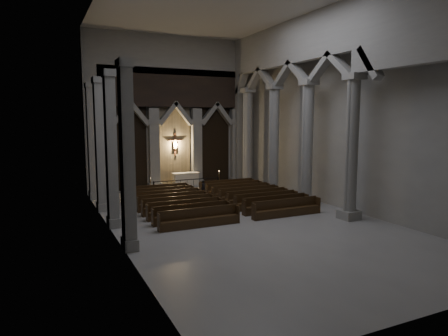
% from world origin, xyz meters
% --- Properties ---
extents(room, '(24.00, 24.10, 12.00)m').
position_xyz_m(room, '(0.00, 0.00, 7.60)').
color(room, '#A19E99').
rests_on(room, ground).
extents(sanctuary_wall, '(14.00, 0.77, 12.00)m').
position_xyz_m(sanctuary_wall, '(0.00, 11.54, 6.62)').
color(sanctuary_wall, gray).
rests_on(sanctuary_wall, ground).
extents(right_arcade, '(1.00, 24.00, 12.00)m').
position_xyz_m(right_arcade, '(5.50, 1.33, 7.83)').
color(right_arcade, gray).
rests_on(right_arcade, ground).
extents(left_pilasters, '(0.60, 13.00, 8.03)m').
position_xyz_m(left_pilasters, '(-6.75, 3.50, 3.91)').
color(left_pilasters, gray).
rests_on(left_pilasters, ground).
extents(sanctuary_step, '(8.50, 2.60, 0.15)m').
position_xyz_m(sanctuary_step, '(0.00, 10.60, 0.07)').
color(sanctuary_step, gray).
rests_on(sanctuary_step, ground).
extents(altar, '(2.16, 0.86, 1.09)m').
position_xyz_m(altar, '(0.59, 10.91, 0.70)').
color(altar, beige).
rests_on(altar, sanctuary_step).
extents(altar_rail, '(5.28, 0.09, 1.04)m').
position_xyz_m(altar_rail, '(0.00, 8.92, 0.69)').
color(altar_rail, black).
rests_on(altar_rail, ground).
extents(candle_stand_left, '(0.22, 0.22, 1.31)m').
position_xyz_m(candle_stand_left, '(-2.82, 8.92, 0.36)').
color(candle_stand_left, '#B88C38').
rests_on(candle_stand_left, ground).
extents(candle_stand_right, '(0.25, 0.25, 1.48)m').
position_xyz_m(candle_stand_right, '(2.80, 9.21, 0.40)').
color(candle_stand_right, '#B88C38').
rests_on(candle_stand_right, ground).
extents(pews, '(9.84, 8.46, 0.99)m').
position_xyz_m(pews, '(0.00, 3.54, 0.32)').
color(pews, black).
rests_on(pews, ground).
extents(worshipper, '(0.44, 0.31, 1.13)m').
position_xyz_m(worshipper, '(0.68, 7.29, 0.57)').
color(worshipper, black).
rests_on(worshipper, ground).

